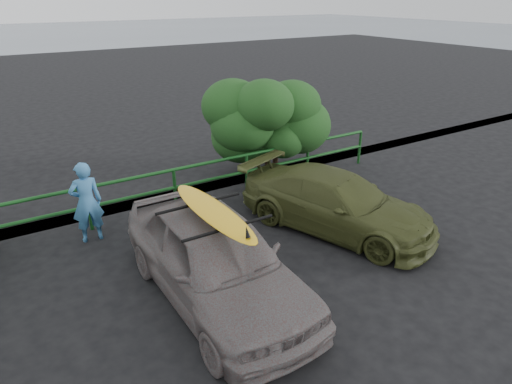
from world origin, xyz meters
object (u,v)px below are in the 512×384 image
at_px(olive_vehicle, 336,203).
at_px(guardrail, 134,198).
at_px(sedan, 215,258).
at_px(surfboard, 213,211).
at_px(man, 86,202).

bearing_deg(olive_vehicle, guardrail, 121.57).
bearing_deg(sedan, olive_vehicle, 13.58).
height_order(sedan, surfboard, surfboard).
distance_m(sedan, man, 3.44).
height_order(man, surfboard, man).
xyz_separation_m(sedan, surfboard, (-0.00, 0.00, 0.87)).
height_order(guardrail, man, man).
distance_m(olive_vehicle, man, 5.25).
xyz_separation_m(guardrail, olive_vehicle, (3.57, -2.83, 0.11)).
bearing_deg(man, sedan, 115.63).
distance_m(guardrail, olive_vehicle, 4.55).
height_order(olive_vehicle, man, man).
xyz_separation_m(sedan, olive_vehicle, (3.38, 0.82, -0.14)).
relative_size(guardrail, surfboard, 5.55).
bearing_deg(sedan, guardrail, 92.90).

